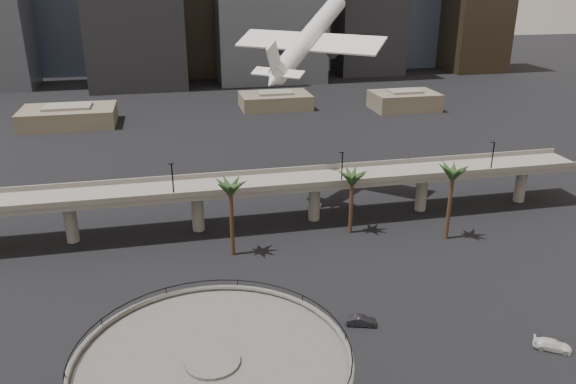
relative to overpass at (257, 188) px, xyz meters
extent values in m
cylinder|color=#474442|center=(-13.00, -59.00, 8.44)|extent=(22.00, 22.00, 0.45)
torus|color=#474442|center=(-13.00, -59.00, 8.91)|extent=(22.20, 22.20, 0.50)
torus|color=black|center=(-13.00, -59.00, 9.71)|extent=(21.80, 21.80, 0.10)
cube|color=gray|center=(0.00, 0.00, 0.66)|extent=(130.00, 9.00, 0.90)
cube|color=gray|center=(0.00, -4.50, 1.56)|extent=(130.00, 0.30, 1.00)
cube|color=gray|center=(0.00, 4.50, 1.56)|extent=(130.00, 0.30, 1.00)
cylinder|color=gray|center=(-33.00, 0.00, -3.54)|extent=(2.20, 2.20, 8.00)
cylinder|color=gray|center=(-11.00, 0.00, -3.54)|extent=(2.20, 2.20, 8.00)
cylinder|color=gray|center=(11.00, 0.00, -3.54)|extent=(2.20, 2.20, 8.00)
cylinder|color=gray|center=(33.00, 0.00, -3.54)|extent=(2.20, 2.20, 8.00)
cylinder|color=gray|center=(55.00, 0.00, -3.54)|extent=(2.20, 2.20, 8.00)
cylinder|color=black|center=(-15.00, -4.00, 4.16)|extent=(0.24, 0.24, 6.00)
cylinder|color=black|center=(15.00, -4.00, 4.16)|extent=(0.24, 0.24, 6.00)
cylinder|color=black|center=(45.00, -4.00, 4.16)|extent=(0.24, 0.24, 6.00)
cylinder|color=#4B3120|center=(-6.00, -11.00, -1.26)|extent=(0.70, 0.70, 12.15)
ellipsoid|color=#203919|center=(-6.00, -11.00, 5.21)|extent=(4.40, 4.40, 2.00)
cylinder|color=#4B3120|center=(16.00, -7.00, -1.94)|extent=(0.70, 0.70, 10.80)
ellipsoid|color=#203919|center=(16.00, -7.00, 3.86)|extent=(4.40, 4.40, 2.00)
cylinder|color=#4B3120|center=(32.00, -13.00, -1.04)|extent=(0.70, 0.70, 12.60)
ellipsoid|color=#203919|center=(32.00, -13.00, 5.66)|extent=(4.40, 4.40, 2.00)
cube|color=brown|center=(-45.00, 85.00, -4.59)|extent=(28.00, 18.00, 5.50)
cube|color=gray|center=(-45.00, 85.00, -1.44)|extent=(14.00, 9.00, 0.80)
cube|color=brown|center=(22.00, 95.00, -4.84)|extent=(24.00, 16.00, 5.00)
cube|color=gray|center=(22.00, 95.00, -1.94)|extent=(12.00, 8.00, 0.80)
cube|color=brown|center=(65.00, 83.00, -4.34)|extent=(22.00, 15.00, 6.00)
cube|color=gray|center=(65.00, 83.00, -0.94)|extent=(11.00, 7.50, 0.80)
cube|color=#3A455B|center=(-55.00, 190.00, 19.21)|extent=(30.00, 30.00, 53.11)
cube|color=#83725B|center=(55.00, 185.00, 15.89)|extent=(24.00, 24.00, 46.47)
cube|color=#2C2418|center=(130.00, 155.00, 24.75)|extent=(26.00, 26.00, 64.17)
cube|color=#83725B|center=(18.00, 205.00, 13.68)|extent=(22.00, 22.00, 42.04)
cylinder|color=silver|center=(14.02, 17.06, 25.06)|extent=(21.23, 23.48, 15.28)
cone|color=silver|center=(4.38, 6.06, 18.48)|extent=(5.56, 5.69, 4.51)
cube|color=silver|center=(13.57, 16.54, 24.07)|extent=(27.49, 25.19, 3.09)
cube|color=silver|center=(5.51, 7.35, 19.71)|extent=(9.35, 8.60, 1.25)
cube|color=silver|center=(4.73, 6.46, 22.35)|extent=(3.80, 4.27, 6.55)
cylinder|color=#232328|center=(9.99, 21.10, 22.96)|extent=(4.73, 4.98, 3.67)
cylinder|color=#232328|center=(18.55, 13.59, 22.96)|extent=(4.73, 4.98, 3.67)
imported|color=black|center=(8.36, -35.02, -6.66)|extent=(4.34, 2.56, 1.35)
imported|color=white|center=(30.20, -45.10, -6.68)|extent=(4.86, 3.96, 1.32)
camera|label=1|loc=(-14.88, -95.32, 37.11)|focal=35.00mm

